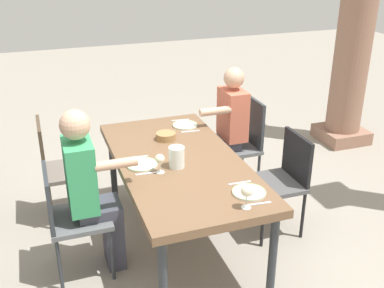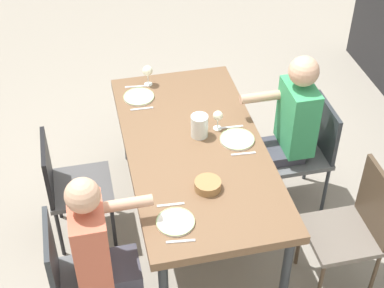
% 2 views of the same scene
% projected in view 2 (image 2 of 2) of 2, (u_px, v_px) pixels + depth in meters
% --- Properties ---
extents(ground_plane, '(16.00, 16.00, 0.00)m').
position_uv_depth(ground_plane, '(195.00, 223.00, 4.55)').
color(ground_plane, gray).
extents(dining_table, '(1.89, 0.94, 0.77)m').
position_uv_depth(dining_table, '(195.00, 153.00, 4.09)').
color(dining_table, brown).
rests_on(dining_table, ground).
extents(chair_west_north, '(0.44, 0.44, 0.93)m').
position_uv_depth(chair_west_north, '(76.00, 275.00, 3.51)').
color(chair_west_north, '#5B5E61').
rests_on(chair_west_north, ground).
extents(chair_west_south, '(0.44, 0.44, 0.95)m').
position_uv_depth(chair_west_south, '(355.00, 225.00, 3.81)').
color(chair_west_south, '#6A6158').
rests_on(chair_west_south, ground).
extents(chair_mid_north, '(0.44, 0.44, 0.88)m').
position_uv_depth(chair_mid_north, '(69.00, 183.00, 4.14)').
color(chair_mid_north, '#4F4F50').
rests_on(chair_mid_north, ground).
extents(chair_mid_south, '(0.44, 0.44, 0.88)m').
position_uv_depth(chair_mid_south, '(307.00, 147.00, 4.44)').
color(chair_mid_south, '#5B5E61').
rests_on(chair_mid_south, ground).
extents(diner_woman_green, '(0.35, 0.49, 1.27)m').
position_uv_depth(diner_woman_green, '(104.00, 253.00, 3.45)').
color(diner_woman_green, '#3F3F4C').
rests_on(diner_woman_green, ground).
extents(diner_man_white, '(0.35, 0.50, 1.32)m').
position_uv_depth(diner_man_white, '(287.00, 130.00, 4.29)').
color(diner_man_white, '#3F3F4C').
rests_on(diner_man_white, ground).
extents(plate_0, '(0.23, 0.23, 0.02)m').
position_uv_depth(plate_0, '(175.00, 222.00, 3.50)').
color(plate_0, white).
rests_on(plate_0, dining_table).
extents(fork_0, '(0.04, 0.17, 0.01)m').
position_uv_depth(fork_0, '(181.00, 241.00, 3.39)').
color(fork_0, silver).
rests_on(fork_0, dining_table).
extents(spoon_0, '(0.03, 0.17, 0.01)m').
position_uv_depth(spoon_0, '(171.00, 205.00, 3.62)').
color(spoon_0, silver).
rests_on(spoon_0, dining_table).
extents(plate_1, '(0.24, 0.24, 0.02)m').
position_uv_depth(plate_1, '(237.00, 139.00, 4.10)').
color(plate_1, white).
rests_on(plate_1, dining_table).
extents(wine_glass_1, '(0.07, 0.07, 0.15)m').
position_uv_depth(wine_glass_1, '(218.00, 116.00, 4.14)').
color(wine_glass_1, white).
rests_on(wine_glass_1, dining_table).
extents(fork_1, '(0.03, 0.17, 0.01)m').
position_uv_depth(fork_1, '(243.00, 154.00, 3.99)').
color(fork_1, silver).
rests_on(fork_1, dining_table).
extents(spoon_1, '(0.03, 0.17, 0.01)m').
position_uv_depth(spoon_1, '(231.00, 127.00, 4.21)').
color(spoon_1, silver).
rests_on(spoon_1, dining_table).
extents(plate_2, '(0.24, 0.24, 0.02)m').
position_uv_depth(plate_2, '(139.00, 97.00, 4.49)').
color(plate_2, white).
rests_on(plate_2, dining_table).
extents(wine_glass_2, '(0.08, 0.08, 0.17)m').
position_uv_depth(wine_glass_2, '(148.00, 71.00, 4.56)').
color(wine_glass_2, white).
rests_on(wine_glass_2, dining_table).
extents(fork_2, '(0.02, 0.17, 0.01)m').
position_uv_depth(fork_2, '(142.00, 109.00, 4.38)').
color(fork_2, silver).
rests_on(fork_2, dining_table).
extents(spoon_2, '(0.03, 0.17, 0.01)m').
position_uv_depth(spoon_2, '(136.00, 87.00, 4.61)').
color(spoon_2, silver).
rests_on(spoon_2, dining_table).
extents(water_pitcher, '(0.12, 0.12, 0.17)m').
position_uv_depth(water_pitcher, '(199.00, 127.00, 4.10)').
color(water_pitcher, white).
rests_on(water_pitcher, dining_table).
extents(bread_basket, '(0.17, 0.17, 0.06)m').
position_uv_depth(bread_basket, '(208.00, 185.00, 3.71)').
color(bread_basket, '#9E7547').
rests_on(bread_basket, dining_table).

